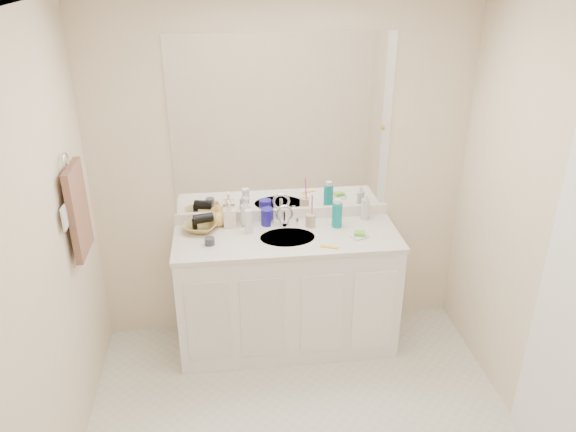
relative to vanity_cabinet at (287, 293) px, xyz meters
The scene contains 28 objects.
ceiling 2.23m from the vanity_cabinet, 90.00° to the right, with size 2.60×2.60×0.02m, color white.
wall_back 0.82m from the vanity_cabinet, 90.00° to the left, with size 2.60×0.02×2.40m, color beige.
wall_left 1.83m from the vanity_cabinet, 141.75° to the right, with size 0.02×2.60×2.40m, color beige.
wall_right 1.83m from the vanity_cabinet, 38.25° to the right, with size 0.02×2.60×2.40m, color beige.
vanity_cabinet is the anchor object (origin of this frame).
countertop 0.44m from the vanity_cabinet, ahead, with size 1.52×0.57×0.03m, color silver.
backsplash 0.56m from the vanity_cabinet, 90.00° to the left, with size 1.52×0.03×0.08m, color white.
sink_basin 0.44m from the vanity_cabinet, 90.00° to the right, with size 0.37×0.37×0.02m, color beige.
faucet 0.53m from the vanity_cabinet, 90.00° to the left, with size 0.02×0.02×0.11m, color silver.
mirror 1.17m from the vanity_cabinet, 90.00° to the left, with size 1.48×0.01×1.20m, color white.
blue_mug 0.56m from the vanity_cabinet, 122.05° to the left, with size 0.09×0.09×0.12m, color navy.
tan_cup 0.54m from the vanity_cabinet, 34.23° to the left, with size 0.07×0.07×0.09m, color tan.
toothbrush 0.64m from the vanity_cabinet, 32.77° to the left, with size 0.01×0.01×0.19m, color #E03AA3.
mouthwash_bottle 0.66m from the vanity_cabinet, 15.76° to the left, with size 0.07×0.07×0.17m, color #0A7D83.
clear_pump_bottle 0.81m from the vanity_cabinet, 18.57° to the left, with size 0.06×0.06×0.15m, color silver.
soap_dish 0.67m from the vanity_cabinet, ahead, with size 0.11×0.09×0.01m, color silver.
green_soap 0.68m from the vanity_cabinet, ahead, with size 0.07×0.05×0.03m, color #65BB2D.
orange_comb 0.56m from the vanity_cabinet, 38.17° to the right, with size 0.12×0.03×0.01m, color gold.
dark_jar 0.71m from the vanity_cabinet, behind, with size 0.07×0.07×0.05m, color #323238.
extra_white_bottle 0.60m from the vanity_cabinet, 162.65° to the left, with size 0.05×0.05×0.17m, color white.
soap_bottle_white 0.65m from the vanity_cabinet, 143.35° to the left, with size 0.08×0.08×0.21m, color silver.
soap_bottle_cream 0.70m from the vanity_cabinet, 152.52° to the left, with size 0.09×0.09×0.19m, color #F1DDC4.
soap_bottle_yellow 0.73m from the vanity_cabinet, 154.50° to the left, with size 0.12×0.12×0.15m, color #E9BD5A.
wicker_basket 0.77m from the vanity_cabinet, 165.34° to the left, with size 0.23×0.23×0.06m, color olive.
hair_dryer 0.79m from the vanity_cabinet, 164.84° to the left, with size 0.07×0.07×0.13m, color black.
towel_ring 1.71m from the vanity_cabinet, 168.86° to the right, with size 0.11×0.11×0.01m, color silver.
hand_towel 1.52m from the vanity_cabinet, 168.69° to the right, with size 0.04×0.32×0.55m, color brown.
switch_plate 1.61m from the vanity_cabinet, 160.52° to the right, with size 0.01×0.09×0.13m, color white.
Camera 1 is at (-0.40, -2.30, 2.61)m, focal length 35.00 mm.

